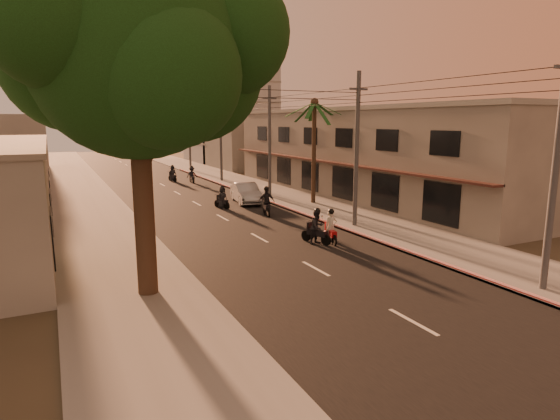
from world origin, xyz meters
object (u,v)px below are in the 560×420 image
(palm_tree, at_px, (314,108))
(scooter_far_b, at_px, (192,175))
(broadleaf_tree, at_px, (146,52))
(parked_car, at_px, (246,193))
(scooter_red, at_px, (331,228))
(scooter_mid_b, at_px, (266,202))
(scooter_far_a, at_px, (222,198))
(scooter_mid_a, at_px, (317,227))
(scooter_far_c, at_px, (173,174))

(palm_tree, bearing_deg, scooter_far_b, 106.94)
(broadleaf_tree, relative_size, parked_car, 2.49)
(broadleaf_tree, relative_size, scooter_far_b, 6.70)
(scooter_red, relative_size, scooter_mid_b, 0.93)
(broadleaf_tree, height_order, scooter_far_b, broadleaf_tree)
(scooter_far_a, distance_m, scooter_far_b, 15.08)
(scooter_red, relative_size, parked_car, 0.38)
(scooter_far_a, bearing_deg, palm_tree, -28.05)
(parked_car, bearing_deg, scooter_far_b, 101.03)
(scooter_mid_a, relative_size, parked_car, 0.39)
(broadleaf_tree, xyz_separation_m, parked_car, (10.16, 16.48, -7.71))
(broadleaf_tree, distance_m, parked_car, 20.83)
(scooter_far_a, bearing_deg, scooter_far_c, 70.31)
(broadleaf_tree, bearing_deg, scooter_far_c, 75.68)
(scooter_mid_b, xyz_separation_m, scooter_far_c, (-1.34, 20.82, -0.11))
(scooter_mid_b, height_order, scooter_far_b, scooter_mid_b)
(scooter_mid_b, relative_size, scooter_far_c, 1.13)
(scooter_mid_a, height_order, scooter_mid_b, scooter_mid_b)
(scooter_far_b, xyz_separation_m, parked_car, (0.47, -13.55, -0.04))
(scooter_red, xyz_separation_m, scooter_far_c, (-1.28, 28.94, -0.02))
(broadleaf_tree, bearing_deg, scooter_mid_a, 21.55)
(palm_tree, relative_size, scooter_mid_b, 4.16)
(scooter_far_c, bearing_deg, scooter_far_b, -68.76)
(scooter_red, distance_m, scooter_far_b, 26.75)
(palm_tree, distance_m, scooter_mid_b, 8.41)
(scooter_far_a, xyz_separation_m, scooter_far_b, (1.95, 14.96, 0.04))
(scooter_mid_b, relative_size, scooter_far_a, 1.17)
(palm_tree, height_order, scooter_mid_b, palm_tree)
(scooter_mid_a, xyz_separation_m, scooter_far_a, (-1.08, 11.59, -0.09))
(parked_car, bearing_deg, scooter_mid_b, -87.68)
(scooter_mid_b, distance_m, parked_car, 5.12)
(broadleaf_tree, bearing_deg, scooter_mid_b, 50.00)
(parked_car, bearing_deg, broadleaf_tree, -112.62)
(parked_car, bearing_deg, scooter_far_a, -140.71)
(palm_tree, distance_m, scooter_far_a, 9.46)
(scooter_mid_b, bearing_deg, scooter_mid_a, -81.97)
(broadleaf_tree, distance_m, scooter_red, 12.64)
(scooter_far_c, bearing_deg, palm_tree, -83.39)
(scooter_red, bearing_deg, broadleaf_tree, -147.65)
(broadleaf_tree, relative_size, scooter_far_c, 6.94)
(scooter_far_a, height_order, scooter_far_b, scooter_far_b)
(palm_tree, relative_size, scooter_mid_a, 4.37)
(scooter_mid_b, relative_size, scooter_far_b, 1.09)
(scooter_mid_a, bearing_deg, broadleaf_tree, -178.42)
(broadleaf_tree, distance_m, scooter_far_c, 34.12)
(scooter_far_c, bearing_deg, scooter_mid_a, -101.41)
(broadleaf_tree, xyz_separation_m, scooter_mid_b, (9.56, 11.39, -7.58))
(scooter_far_a, relative_size, scooter_far_b, 0.93)
(palm_tree, bearing_deg, parked_car, 149.51)
(scooter_mid_b, bearing_deg, scooter_far_b, 103.03)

